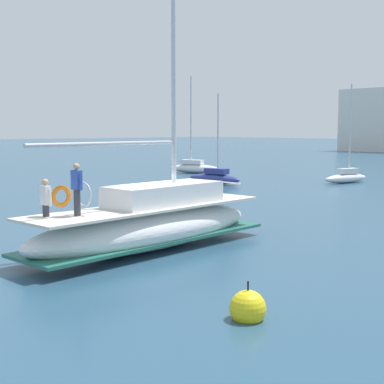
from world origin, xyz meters
name	(u,v)px	position (x,y,z in m)	size (l,w,h in m)	color
ground_plane	(139,242)	(0.00, 0.00, 0.00)	(400.00, 400.00, 0.00)	#284C66
main_sailboat	(151,223)	(1.16, -0.38, 0.91)	(2.99, 9.73, 13.24)	white
moored_sloop_far	(194,167)	(-21.52, 23.42, 0.58)	(5.23, 2.84, 8.84)	white
moored_catamaran	(214,177)	(-13.22, 17.52, 0.51)	(4.74, 1.58, 6.62)	navy
moored_cutter_left	(346,176)	(-6.83, 25.25, 0.51)	(1.84, 4.41, 7.41)	silver
mooring_buoy	(248,308)	(8.04, -3.35, 0.24)	(0.79, 0.79, 1.00)	yellow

